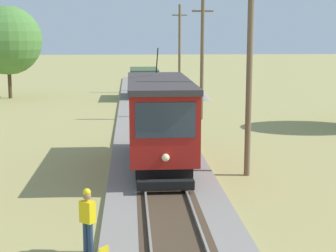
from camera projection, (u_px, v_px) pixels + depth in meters
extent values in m
cube|color=maroon|center=(159.00, 116.00, 22.46)|extent=(2.50, 8.00, 2.60)
cube|color=#383333|center=(159.00, 82.00, 22.22)|extent=(2.60, 8.32, 0.22)
cube|color=black|center=(159.00, 152.00, 22.74)|extent=(2.10, 7.04, 0.44)
cube|color=#2D3842|center=(165.00, 120.00, 18.44)|extent=(2.10, 0.03, 1.25)
cube|color=#2D3842|center=(189.00, 107.00, 22.49)|extent=(0.02, 6.72, 1.04)
sphere|color=#F4EAB2|center=(166.00, 158.00, 18.62)|extent=(0.28, 0.28, 0.28)
cylinder|color=black|center=(157.00, 61.00, 23.65)|extent=(0.05, 1.67, 1.19)
cube|color=black|center=(166.00, 185.00, 18.65)|extent=(2.00, 0.36, 0.32)
cylinder|color=black|center=(162.00, 165.00, 20.54)|extent=(1.54, 0.80, 0.80)
cylinder|color=black|center=(157.00, 142.00, 24.94)|extent=(1.54, 0.80, 0.80)
cube|color=#384C33|center=(144.00, 78.00, 46.37)|extent=(2.40, 5.20, 1.70)
cube|color=black|center=(144.00, 91.00, 46.55)|extent=(2.02, 4.78, 0.38)
cylinder|color=black|center=(145.00, 93.00, 45.02)|extent=(1.54, 0.76, 0.76)
cylinder|color=black|center=(144.00, 89.00, 48.09)|extent=(1.54, 0.76, 0.76)
cylinder|color=brown|center=(249.00, 76.00, 21.13)|extent=(0.24, 0.29, 8.08)
cylinder|color=brown|center=(202.00, 59.00, 34.85)|extent=(0.24, 0.51, 8.06)
cube|color=brown|center=(203.00, 11.00, 34.32)|extent=(1.40, 0.10, 0.10)
cylinder|color=silver|center=(194.00, 9.00, 34.26)|extent=(0.08, 0.08, 0.10)
cylinder|color=silver|center=(211.00, 10.00, 34.34)|extent=(0.08, 0.08, 0.10)
cylinder|color=brown|center=(180.00, 49.00, 50.51)|extent=(0.24, 0.44, 8.31)
cube|color=brown|center=(180.00, 15.00, 49.96)|extent=(1.40, 0.10, 0.10)
cylinder|color=silver|center=(174.00, 14.00, 49.90)|extent=(0.08, 0.08, 0.10)
cylinder|color=silver|center=(186.00, 14.00, 49.98)|extent=(0.08, 0.08, 0.10)
cone|color=gray|center=(198.00, 93.00, 45.72)|extent=(2.41, 2.41, 1.15)
cylinder|color=navy|center=(86.00, 237.00, 14.10)|extent=(0.15, 0.15, 0.86)
cylinder|color=navy|center=(90.00, 238.00, 14.01)|extent=(0.15, 0.15, 0.86)
cube|color=yellow|center=(87.00, 212.00, 13.93)|extent=(0.45, 0.43, 0.58)
sphere|color=#936B51|center=(87.00, 196.00, 13.86)|extent=(0.22, 0.22, 0.22)
sphere|color=yellow|center=(87.00, 192.00, 13.84)|extent=(0.21, 0.21, 0.21)
cylinder|color=#4C3823|center=(10.00, 82.00, 46.70)|extent=(0.32, 0.32, 2.82)
sphere|color=#4C7F38|center=(8.00, 40.00, 46.06)|extent=(5.93, 5.93, 5.93)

